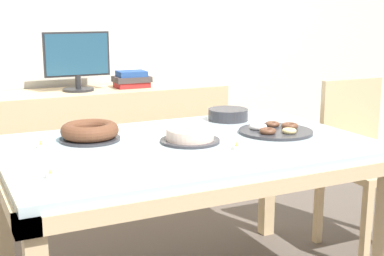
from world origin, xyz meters
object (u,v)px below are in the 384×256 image
at_px(book_stack, 132,79).
at_px(pastry_platter, 275,130).
at_px(tealight_near_cakes, 41,146).
at_px(plate_stack, 228,114).
at_px(tealight_left_edge, 50,175).
at_px(tealight_centre, 236,147).
at_px(computer_monitor, 77,62).
at_px(cake_chocolate_round, 190,136).
at_px(cake_golden_bundt, 90,132).
at_px(chair, 362,156).

xyz_separation_m(book_stack, pastry_platter, (0.23, -1.37, -0.10)).
relative_size(book_stack, tealight_near_cakes, 6.04).
distance_m(plate_stack, tealight_left_edge, 1.21).
distance_m(pastry_platter, tealight_centre, 0.38).
distance_m(book_stack, tealight_near_cakes, 1.44).
height_order(computer_monitor, pastry_platter, computer_monitor).
xyz_separation_m(cake_chocolate_round, tealight_centre, (0.12, -0.20, -0.02)).
distance_m(cake_chocolate_round, plate_stack, 0.52).
height_order(tealight_centre, tealight_left_edge, same).
bearing_deg(computer_monitor, tealight_centre, -80.19).
height_order(book_stack, plate_stack, book_stack).
xyz_separation_m(pastry_platter, tealight_centre, (-0.33, -0.19, -0.00)).
bearing_deg(tealight_left_edge, tealight_near_cakes, 83.70).
bearing_deg(tealight_left_edge, cake_golden_bundt, 60.39).
bearing_deg(tealight_near_cakes, cake_chocolate_round, -16.24).
relative_size(computer_monitor, tealight_left_edge, 10.60).
xyz_separation_m(book_stack, tealight_near_cakes, (-0.82, -1.18, -0.10)).
bearing_deg(pastry_platter, tealight_near_cakes, 169.70).
distance_m(computer_monitor, tealight_centre, 1.60).
height_order(chair, cake_golden_bundt, chair).
xyz_separation_m(cake_golden_bundt, tealight_left_edge, (-0.27, -0.48, -0.03)).
bearing_deg(chair, computer_monitor, 135.36).
height_order(tealight_centre, tealight_near_cakes, same).
relative_size(chair, tealight_near_cakes, 23.50).
xyz_separation_m(plate_stack, tealight_left_edge, (-1.05, -0.60, -0.02)).
xyz_separation_m(book_stack, tealight_left_edge, (-0.87, -1.61, -0.10)).
bearing_deg(tealight_near_cakes, pastry_platter, -10.30).
height_order(cake_chocolate_round, plate_stack, cake_chocolate_round).
distance_m(cake_golden_bundt, plate_stack, 0.79).
relative_size(cake_golden_bundt, tealight_left_edge, 6.72).
distance_m(chair, plate_stack, 0.80).
distance_m(cake_chocolate_round, tealight_near_cakes, 0.64).
relative_size(chair, cake_chocolate_round, 3.56).
relative_size(plate_stack, tealight_centre, 5.25).
bearing_deg(tealight_centre, tealight_near_cakes, 152.32).
xyz_separation_m(tealight_centre, tealight_left_edge, (-0.77, -0.05, 0.00)).
bearing_deg(cake_chocolate_round, tealight_left_edge, -158.85).
xyz_separation_m(tealight_centre, tealight_near_cakes, (-0.73, 0.38, 0.00)).
xyz_separation_m(cake_golden_bundt, plate_stack, (0.78, 0.13, -0.01)).
xyz_separation_m(plate_stack, tealight_near_cakes, (-1.00, -0.17, -0.02)).
xyz_separation_m(pastry_platter, tealight_near_cakes, (-1.05, 0.19, -0.00)).
bearing_deg(tealight_centre, tealight_left_edge, -176.24).
bearing_deg(tealight_left_edge, cake_chocolate_round, 21.15).
bearing_deg(tealight_centre, book_stack, 86.45).
height_order(book_stack, pastry_platter, book_stack).
height_order(chair, cake_chocolate_round, chair).
xyz_separation_m(pastry_platter, tealight_left_edge, (-1.10, -0.24, -0.00)).
relative_size(tealight_centre, tealight_left_edge, 1.00).
height_order(computer_monitor, tealight_left_edge, computer_monitor).
height_order(book_stack, cake_golden_bundt, book_stack).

